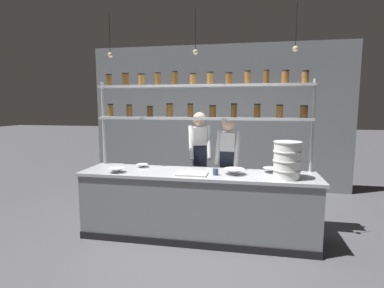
{
  "coord_description": "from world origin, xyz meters",
  "views": [
    {
      "loc": [
        0.68,
        -3.95,
        1.83
      ],
      "look_at": [
        -0.11,
        0.2,
        1.28
      ],
      "focal_mm": 28.0,
      "sensor_mm": 36.0,
      "label": 1
    }
  ],
  "objects_px": {
    "prep_bowl_center_front": "(234,172)",
    "cutting_board": "(192,174)",
    "serving_cup_front": "(216,172)",
    "prep_bowl_center_back": "(116,170)",
    "prep_bowl_near_right": "(142,166)",
    "chef_left": "(199,156)",
    "spice_shelf_unit": "(202,104)",
    "container_stack": "(287,160)",
    "prep_bowl_near_left": "(271,170)",
    "chef_center": "(228,163)"
  },
  "relations": [
    {
      "from": "chef_center",
      "to": "cutting_board",
      "type": "bearing_deg",
      "value": -112.19
    },
    {
      "from": "prep_bowl_center_front",
      "to": "prep_bowl_near_right",
      "type": "height_order",
      "value": "prep_bowl_center_front"
    },
    {
      "from": "spice_shelf_unit",
      "to": "prep_bowl_center_back",
      "type": "bearing_deg",
      "value": -153.08
    },
    {
      "from": "prep_bowl_center_front",
      "to": "spice_shelf_unit",
      "type": "bearing_deg",
      "value": 143.44
    },
    {
      "from": "prep_bowl_near_right",
      "to": "serving_cup_front",
      "type": "height_order",
      "value": "serving_cup_front"
    },
    {
      "from": "chef_center",
      "to": "prep_bowl_near_left",
      "type": "height_order",
      "value": "chef_center"
    },
    {
      "from": "cutting_board",
      "to": "prep_bowl_center_back",
      "type": "height_order",
      "value": "prep_bowl_center_back"
    },
    {
      "from": "cutting_board",
      "to": "prep_bowl_center_back",
      "type": "xyz_separation_m",
      "value": [
        -1.04,
        -0.06,
        0.02
      ]
    },
    {
      "from": "prep_bowl_near_left",
      "to": "prep_bowl_near_right",
      "type": "distance_m",
      "value": 1.85
    },
    {
      "from": "spice_shelf_unit",
      "to": "prep_bowl_near_right",
      "type": "xyz_separation_m",
      "value": [
        -0.86,
        -0.16,
        -0.9
      ]
    },
    {
      "from": "container_stack",
      "to": "prep_bowl_center_back",
      "type": "relative_size",
      "value": 2.05
    },
    {
      "from": "prep_bowl_center_front",
      "to": "cutting_board",
      "type": "bearing_deg",
      "value": -167.05
    },
    {
      "from": "spice_shelf_unit",
      "to": "chef_left",
      "type": "relative_size",
      "value": 1.81
    },
    {
      "from": "cutting_board",
      "to": "spice_shelf_unit",
      "type": "bearing_deg",
      "value": 84.68
    },
    {
      "from": "container_stack",
      "to": "prep_bowl_near_left",
      "type": "height_order",
      "value": "container_stack"
    },
    {
      "from": "cutting_board",
      "to": "serving_cup_front",
      "type": "distance_m",
      "value": 0.31
    },
    {
      "from": "chef_left",
      "to": "container_stack",
      "type": "distance_m",
      "value": 1.6
    },
    {
      "from": "chef_left",
      "to": "prep_bowl_near_right",
      "type": "height_order",
      "value": "chef_left"
    },
    {
      "from": "chef_left",
      "to": "chef_center",
      "type": "relative_size",
      "value": 1.04
    },
    {
      "from": "container_stack",
      "to": "prep_bowl_near_right",
      "type": "relative_size",
      "value": 2.7
    },
    {
      "from": "chef_left",
      "to": "serving_cup_front",
      "type": "relative_size",
      "value": 19.94
    },
    {
      "from": "container_stack",
      "to": "prep_bowl_center_front",
      "type": "height_order",
      "value": "container_stack"
    },
    {
      "from": "chef_left",
      "to": "prep_bowl_center_back",
      "type": "height_order",
      "value": "chef_left"
    },
    {
      "from": "cutting_board",
      "to": "chef_left",
      "type": "bearing_deg",
      "value": 93.76
    },
    {
      "from": "chef_left",
      "to": "serving_cup_front",
      "type": "xyz_separation_m",
      "value": [
        0.37,
        -0.96,
        -0.03
      ]
    },
    {
      "from": "spice_shelf_unit",
      "to": "prep_bowl_near_right",
      "type": "height_order",
      "value": "spice_shelf_unit"
    },
    {
      "from": "prep_bowl_center_front",
      "to": "chef_left",
      "type": "bearing_deg",
      "value": 124.93
    },
    {
      "from": "spice_shelf_unit",
      "to": "container_stack",
      "type": "xyz_separation_m",
      "value": [
        1.15,
        -0.46,
        -0.69
      ]
    },
    {
      "from": "chef_center",
      "to": "cutting_board",
      "type": "relative_size",
      "value": 4.13
    },
    {
      "from": "prep_bowl_near_left",
      "to": "prep_bowl_center_back",
      "type": "bearing_deg",
      "value": -169.38
    },
    {
      "from": "prep_bowl_near_right",
      "to": "chef_center",
      "type": "bearing_deg",
      "value": 17.82
    },
    {
      "from": "container_stack",
      "to": "prep_bowl_center_front",
      "type": "xyz_separation_m",
      "value": [
        -0.65,
        0.1,
        -0.2
      ]
    },
    {
      "from": "cutting_board",
      "to": "prep_bowl_center_back",
      "type": "bearing_deg",
      "value": -176.78
    },
    {
      "from": "spice_shelf_unit",
      "to": "container_stack",
      "type": "relative_size",
      "value": 6.66
    },
    {
      "from": "prep_bowl_near_right",
      "to": "serving_cup_front",
      "type": "bearing_deg",
      "value": -14.8
    },
    {
      "from": "chef_left",
      "to": "serving_cup_front",
      "type": "bearing_deg",
      "value": -85.59
    },
    {
      "from": "cutting_board",
      "to": "prep_bowl_near_left",
      "type": "bearing_deg",
      "value": 17.7
    },
    {
      "from": "chef_left",
      "to": "cutting_board",
      "type": "relative_size",
      "value": 4.29
    },
    {
      "from": "chef_center",
      "to": "spice_shelf_unit",
      "type": "bearing_deg",
      "value": -139.89
    },
    {
      "from": "spice_shelf_unit",
      "to": "chef_center",
      "type": "relative_size",
      "value": 1.87
    },
    {
      "from": "serving_cup_front",
      "to": "prep_bowl_center_back",
      "type": "bearing_deg",
      "value": -175.91
    },
    {
      "from": "chef_center",
      "to": "prep_bowl_center_back",
      "type": "height_order",
      "value": "chef_center"
    },
    {
      "from": "spice_shelf_unit",
      "to": "cutting_board",
      "type": "xyz_separation_m",
      "value": [
        -0.05,
        -0.49,
        -0.91
      ]
    },
    {
      "from": "container_stack",
      "to": "prep_bowl_center_front",
      "type": "distance_m",
      "value": 0.69
    },
    {
      "from": "chef_left",
      "to": "container_stack",
      "type": "bearing_deg",
      "value": -54.27
    },
    {
      "from": "chef_center",
      "to": "container_stack",
      "type": "bearing_deg",
      "value": -34.33
    },
    {
      "from": "spice_shelf_unit",
      "to": "serving_cup_front",
      "type": "distance_m",
      "value": 1.03
    },
    {
      "from": "prep_bowl_center_back",
      "to": "serving_cup_front",
      "type": "distance_m",
      "value": 1.35
    },
    {
      "from": "container_stack",
      "to": "prep_bowl_near_right",
      "type": "xyz_separation_m",
      "value": [
        -2.01,
        0.31,
        -0.21
      ]
    },
    {
      "from": "spice_shelf_unit",
      "to": "prep_bowl_center_back",
      "type": "distance_m",
      "value": 1.51
    }
  ]
}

